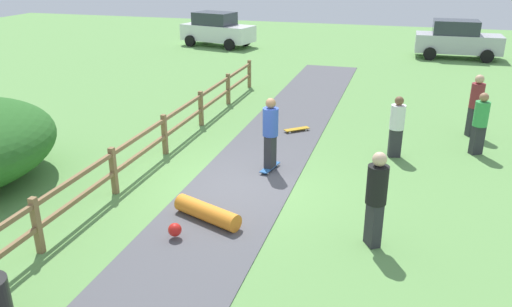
% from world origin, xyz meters
% --- Properties ---
extents(ground_plane, '(60.00, 60.00, 0.00)m').
position_xyz_m(ground_plane, '(0.00, 0.00, 0.00)').
color(ground_plane, '#60934C').
extents(asphalt_path, '(2.40, 28.00, 0.02)m').
position_xyz_m(asphalt_path, '(0.00, 0.00, 0.01)').
color(asphalt_path, '#515156').
rests_on(asphalt_path, ground_plane).
extents(wooden_fence, '(0.12, 18.12, 1.10)m').
position_xyz_m(wooden_fence, '(-2.60, 0.00, 0.67)').
color(wooden_fence, olive).
rests_on(wooden_fence, ground_plane).
extents(skater_riding, '(0.44, 0.82, 1.85)m').
position_xyz_m(skater_riding, '(0.42, 0.96, 1.06)').
color(skater_riding, '#265999').
rests_on(skater_riding, asphalt_path).
extents(skater_fallen, '(1.56, 1.41, 0.36)m').
position_xyz_m(skater_fallen, '(-0.15, -1.99, 0.20)').
color(skater_fallen, orange).
rests_on(skater_fallen, asphalt_path).
extents(skateboard_loose, '(0.73, 0.68, 0.08)m').
position_xyz_m(skateboard_loose, '(0.43, 4.07, 0.09)').
color(skateboard_loose, '#BF8C19').
rests_on(skateboard_loose, asphalt_path).
extents(bystander_maroon, '(0.52, 0.52, 1.84)m').
position_xyz_m(bystander_maroon, '(5.49, 5.23, 1.02)').
color(bystander_maroon, '#2D2D33').
rests_on(bystander_maroon, ground_plane).
extents(bystander_white, '(0.45, 0.45, 1.65)m').
position_xyz_m(bystander_white, '(3.35, 2.82, 0.91)').
color(bystander_white, '#2D2D33').
rests_on(bystander_white, ground_plane).
extents(bystander_black, '(0.53, 0.53, 1.85)m').
position_xyz_m(bystander_black, '(3.15, -1.88, 1.03)').
color(bystander_black, '#2D2D33').
rests_on(bystander_black, ground_plane).
extents(bystander_green, '(0.52, 0.52, 1.70)m').
position_xyz_m(bystander_green, '(5.46, 3.66, 0.93)').
color(bystander_green, '#2D2D33').
rests_on(bystander_green, ground_plane).
extents(parked_car_silver, '(4.22, 2.04, 1.92)m').
position_xyz_m(parked_car_silver, '(5.80, 17.93, 0.96)').
color(parked_car_silver, '#B7B7BC').
rests_on(parked_car_silver, ground_plane).
extents(parked_car_white, '(4.47, 2.70, 1.92)m').
position_xyz_m(parked_car_white, '(-7.32, 17.94, 0.96)').
color(parked_car_white, silver).
rests_on(parked_car_white, ground_plane).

